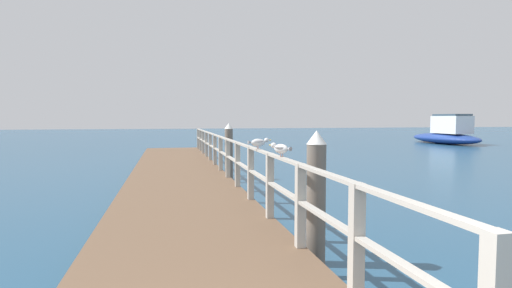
{
  "coord_description": "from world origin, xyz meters",
  "views": [
    {
      "loc": [
        -0.34,
        -0.98,
        2.14
      ],
      "look_at": [
        2.13,
        10.12,
        1.4
      ],
      "focal_mm": 28.18,
      "sensor_mm": 36.0,
      "label": 1
    }
  ],
  "objects_px": {
    "seagull_background": "(259,142)",
    "boat_0": "(447,134)",
    "seagull_foreground": "(281,148)",
    "dock_piling_far": "(229,151)",
    "dock_piling_near": "(316,197)"
  },
  "relations": [
    {
      "from": "dock_piling_near",
      "to": "seagull_foreground",
      "type": "relative_size",
      "value": 4.41
    },
    {
      "from": "dock_piling_near",
      "to": "boat_0",
      "type": "height_order",
      "value": "boat_0"
    },
    {
      "from": "seagull_foreground",
      "to": "boat_0",
      "type": "relative_size",
      "value": 0.06
    },
    {
      "from": "boat_0",
      "to": "dock_piling_near",
      "type": "bearing_deg",
      "value": 47.6
    },
    {
      "from": "dock_piling_far",
      "to": "seagull_foreground",
      "type": "xyz_separation_m",
      "value": [
        -0.38,
        -7.87,
        0.68
      ]
    },
    {
      "from": "dock_piling_far",
      "to": "seagull_foreground",
      "type": "distance_m",
      "value": 7.91
    },
    {
      "from": "dock_piling_far",
      "to": "seagull_background",
      "type": "bearing_deg",
      "value": -93.39
    },
    {
      "from": "dock_piling_near",
      "to": "seagull_background",
      "type": "xyz_separation_m",
      "value": [
        -0.37,
        2.12,
        0.68
      ]
    },
    {
      "from": "boat_0",
      "to": "seagull_background",
      "type": "bearing_deg",
      "value": 44.37
    },
    {
      "from": "seagull_background",
      "to": "boat_0",
      "type": "relative_size",
      "value": 0.06
    },
    {
      "from": "seagull_foreground",
      "to": "dock_piling_far",
      "type": "bearing_deg",
      "value": 60.33
    },
    {
      "from": "dock_piling_near",
      "to": "boat_0",
      "type": "xyz_separation_m",
      "value": [
        20.44,
        23.4,
        -0.17
      ]
    },
    {
      "from": "dock_piling_near",
      "to": "seagull_background",
      "type": "relative_size",
      "value": 4.12
    },
    {
      "from": "dock_piling_far",
      "to": "seagull_foreground",
      "type": "relative_size",
      "value": 4.41
    },
    {
      "from": "dock_piling_near",
      "to": "dock_piling_far",
      "type": "relative_size",
      "value": 1.0
    }
  ]
}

